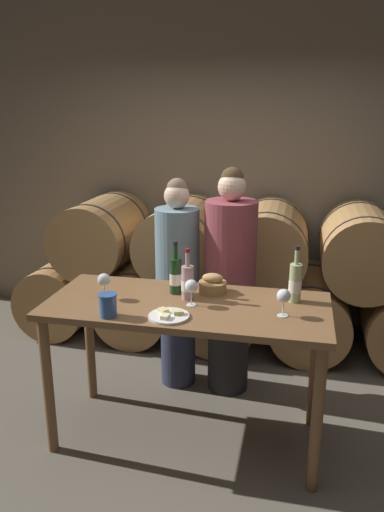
{
  "coord_description": "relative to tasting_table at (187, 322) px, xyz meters",
  "views": [
    {
      "loc": [
        0.63,
        -2.7,
        2.05
      ],
      "look_at": [
        0.0,
        0.15,
        1.18
      ],
      "focal_mm": 35.0,
      "sensor_mm": 36.0,
      "label": 1
    }
  ],
  "objects": [
    {
      "name": "person_left",
      "position": [
        -0.22,
        0.66,
        -0.0
      ],
      "size": [
        0.32,
        0.32,
        1.58
      ],
      "color": "#2D334C",
      "rests_on": "ground_plane"
    },
    {
      "name": "person_right",
      "position": [
        0.17,
        0.66,
        0.03
      ],
      "size": [
        0.37,
        0.37,
        1.67
      ],
      "color": "#232326",
      "rests_on": "ground_plane"
    },
    {
      "name": "tasting_table",
      "position": [
        0.0,
        0.0,
        0.0
      ],
      "size": [
        1.69,
        0.74,
        0.93
      ],
      "color": "brown",
      "rests_on": "ground_plane"
    },
    {
      "name": "wine_bottle_rose",
      "position": [
        -0.01,
        0.07,
        0.23
      ],
      "size": [
        0.08,
        0.08,
        0.32
      ],
      "color": "#BC8E93",
      "rests_on": "tasting_table"
    },
    {
      "name": "barrel_stack",
      "position": [
        0.0,
        1.49,
        -0.21
      ],
      "size": [
        3.73,
        0.95,
        1.27
      ],
      "color": "#A87A47",
      "rests_on": "ground_plane"
    },
    {
      "name": "wine_glass_far_left",
      "position": [
        -0.51,
        -0.03,
        0.24
      ],
      "size": [
        0.08,
        0.08,
        0.16
      ],
      "color": "white",
      "rests_on": "tasting_table"
    },
    {
      "name": "wine_glass_center",
      "position": [
        0.57,
        -0.07,
        0.24
      ],
      "size": [
        0.08,
        0.08,
        0.16
      ],
      "color": "white",
      "rests_on": "tasting_table"
    },
    {
      "name": "stone_wall_back",
      "position": [
        0.0,
        2.08,
        0.8
      ],
      "size": [
        10.0,
        0.12,
        3.2
      ],
      "color": "gray",
      "rests_on": "ground_plane"
    },
    {
      "name": "cheese_plate",
      "position": [
        -0.05,
        -0.23,
        0.14
      ],
      "size": [
        0.23,
        0.23,
        0.04
      ],
      "color": "white",
      "rests_on": "tasting_table"
    },
    {
      "name": "wine_glass_left",
      "position": [
        0.03,
        -0.03,
        0.24
      ],
      "size": [
        0.08,
        0.08,
        0.16
      ],
      "color": "white",
      "rests_on": "tasting_table"
    },
    {
      "name": "ground_plane",
      "position": [
        0.0,
        0.0,
        -0.8
      ],
      "size": [
        10.0,
        10.0,
        0.0
      ],
      "primitive_type": "plane",
      "color": "#665E51"
    },
    {
      "name": "blue_crock",
      "position": [
        -0.38,
        -0.29,
        0.2
      ],
      "size": [
        0.11,
        0.11,
        0.13
      ],
      "color": "#335693",
      "rests_on": "tasting_table"
    },
    {
      "name": "wine_bottle_white",
      "position": [
        0.63,
        0.16,
        0.25
      ],
      "size": [
        0.08,
        0.08,
        0.34
      ],
      "color": "#ADBC7F",
      "rests_on": "tasting_table"
    },
    {
      "name": "bread_basket",
      "position": [
        0.12,
        0.21,
        0.17
      ],
      "size": [
        0.18,
        0.18,
        0.13
      ],
      "color": "#A87F4C",
      "rests_on": "tasting_table"
    },
    {
      "name": "wine_bottle_red",
      "position": [
        -0.1,
        0.15,
        0.24
      ],
      "size": [
        0.08,
        0.08,
        0.34
      ],
      "color": "#193819",
      "rests_on": "tasting_table"
    }
  ]
}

